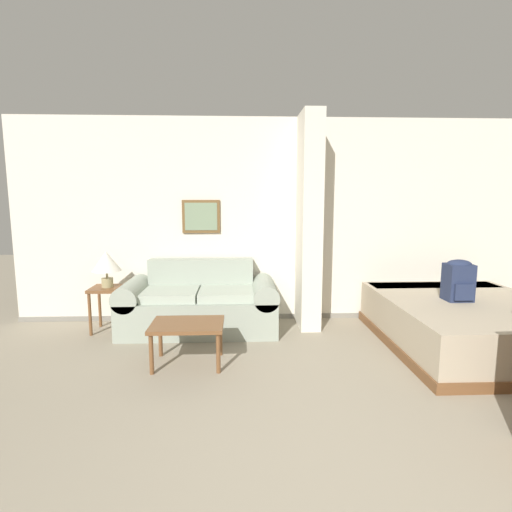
{
  "coord_description": "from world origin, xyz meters",
  "views": [
    {
      "loc": [
        -0.76,
        -1.55,
        1.58
      ],
      "look_at": [
        -0.6,
        2.16,
        1.05
      ],
      "focal_mm": 28.0,
      "sensor_mm": 36.0,
      "label": 1
    }
  ],
  "objects_px": {
    "coffee_table": "(187,328)",
    "bed": "(468,323)",
    "table_lamp": "(106,263)",
    "couch": "(200,304)",
    "backpack": "(458,279)"
  },
  "relations": [
    {
      "from": "coffee_table",
      "to": "table_lamp",
      "type": "height_order",
      "value": "table_lamp"
    },
    {
      "from": "table_lamp",
      "to": "couch",
      "type": "bearing_deg",
      "value": -0.35
    },
    {
      "from": "backpack",
      "to": "table_lamp",
      "type": "bearing_deg",
      "value": 170.54
    },
    {
      "from": "couch",
      "to": "bed",
      "type": "height_order",
      "value": "couch"
    },
    {
      "from": "couch",
      "to": "coffee_table",
      "type": "distance_m",
      "value": 1.03
    },
    {
      "from": "coffee_table",
      "to": "bed",
      "type": "bearing_deg",
      "value": 6.94
    },
    {
      "from": "table_lamp",
      "to": "backpack",
      "type": "relative_size",
      "value": 0.97
    },
    {
      "from": "couch",
      "to": "backpack",
      "type": "distance_m",
      "value": 2.92
    },
    {
      "from": "coffee_table",
      "to": "couch",
      "type": "bearing_deg",
      "value": 89.09
    },
    {
      "from": "couch",
      "to": "bed",
      "type": "bearing_deg",
      "value": -12.7
    },
    {
      "from": "table_lamp",
      "to": "backpack",
      "type": "xyz_separation_m",
      "value": [
        3.91,
        -0.65,
        -0.1
      ]
    },
    {
      "from": "backpack",
      "to": "bed",
      "type": "bearing_deg",
      "value": -8.52
    },
    {
      "from": "coffee_table",
      "to": "bed",
      "type": "distance_m",
      "value": 2.99
    },
    {
      "from": "couch",
      "to": "bed",
      "type": "distance_m",
      "value": 3.02
    },
    {
      "from": "table_lamp",
      "to": "bed",
      "type": "height_order",
      "value": "table_lamp"
    }
  ]
}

